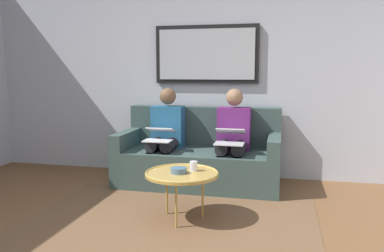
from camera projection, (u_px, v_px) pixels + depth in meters
name	position (u px, v px, depth m)	size (l,w,h in m)	color
wall_rear	(208.00, 74.00, 5.07)	(6.00, 0.12, 2.60)	#B7BCC6
area_rug	(171.00, 220.00, 3.56)	(2.60, 1.80, 0.01)	brown
couch	(200.00, 157.00, 4.74)	(1.90, 0.90, 0.90)	#384C47
framed_mirror	(206.00, 54.00, 4.94)	(1.31, 0.05, 0.73)	black
coffee_table	(182.00, 174.00, 3.53)	(0.66, 0.66, 0.45)	tan
cup	(194.00, 166.00, 3.58)	(0.07, 0.07, 0.09)	silver
bowl	(179.00, 170.00, 3.51)	(0.15, 0.15, 0.05)	slate
person_left	(233.00, 135.00, 4.54)	(0.38, 0.58, 1.14)	#66236B
laptop_silver	(230.00, 137.00, 4.32)	(0.31, 0.38, 0.16)	silver
person_right	(166.00, 133.00, 4.72)	(0.38, 0.58, 1.14)	#235B84
laptop_white	(160.00, 134.00, 4.49)	(0.31, 0.34, 0.15)	white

